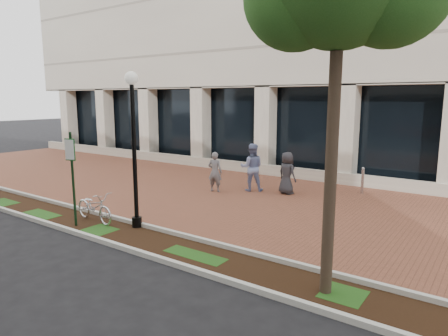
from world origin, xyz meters
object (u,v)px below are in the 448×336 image
Objects in this scene: pedestrian_right at (287,173)px; pedestrian_left at (215,172)px; locked_bicycle at (94,207)px; parking_sign at (72,168)px; bollard at (363,180)px; pedestrian_mid at (252,167)px; lamppost at (134,142)px.

pedestrian_left is at bearing 46.35° from pedestrian_right.
locked_bicycle is 7.19m from pedestrian_right.
parking_sign is 2.59× the size of bollard.
pedestrian_right is (1.38, 0.32, -0.13)m from pedestrian_mid.
pedestrian_left reaches higher than locked_bicycle.
parking_sign is 7.03m from pedestrian_mid.
bollard is at bearing -125.42° from pedestrian_right.
locked_bicycle is 0.92× the size of pedestrian_mid.
pedestrian_mid is at bearing 87.04° from lamppost.
pedestrian_mid is at bearing -151.91° from pedestrian_left.
lamppost is at bearing 93.57° from pedestrian_right.
parking_sign is 1.95m from lamppost.
pedestrian_mid is 1.81× the size of bollard.
pedestrian_left is 2.79m from pedestrian_right.
lamppost is (1.52, 0.96, 0.75)m from parking_sign.
lamppost reaches higher than pedestrian_right.
locked_bicycle is at bearing -165.48° from lamppost.
pedestrian_left is 1.51× the size of bollard.
pedestrian_right is (3.20, 7.07, -0.89)m from parking_sign.
bollard reaches higher than locked_bicycle.
pedestrian_right is (3.09, 6.48, 0.36)m from locked_bicycle.
bollard is (5.57, 8.77, -1.17)m from parking_sign.
pedestrian_mid is 1.42m from pedestrian_right.
parking_sign is at bearing 44.11° from pedestrian_mid.
pedestrian_right reaches higher than locked_bicycle.
lamppost is 5.17m from pedestrian_left.
pedestrian_left is (-0.80, 4.83, -1.66)m from lamppost.
locked_bicycle is at bearing 70.03° from pedestrian_left.
pedestrian_right reaches higher than bollard.
pedestrian_mid is (1.71, 6.16, 0.49)m from locked_bicycle.
bollard is at bearing 43.18° from parking_sign.
pedestrian_left is (0.61, 5.20, 0.33)m from locked_bicycle.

